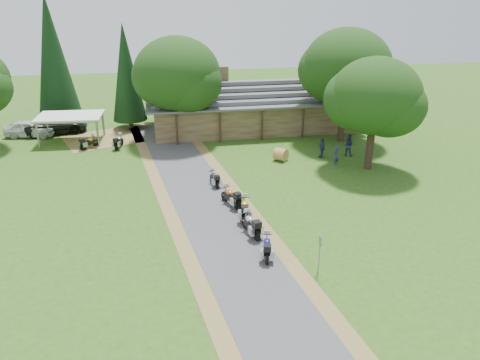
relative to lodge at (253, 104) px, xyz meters
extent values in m
plane|color=#2C4D15|center=(-6.00, -24.00, -2.45)|extent=(120.00, 120.00, 0.00)
plane|color=#404143|center=(-6.50, -20.00, -2.45)|extent=(51.95, 51.95, 0.00)
imported|color=silver|center=(-21.97, 0.59, -1.44)|extent=(3.51, 6.41, 2.03)
imported|color=black|center=(-19.68, 1.43, -1.22)|extent=(3.95, 6.86, 2.47)
imported|color=navy|center=(4.52, -12.05, -1.46)|extent=(0.69, 0.65, 1.97)
imported|color=navy|center=(6.36, -10.06, -1.34)|extent=(0.78, 0.73, 2.22)
imported|color=navy|center=(3.99, -10.07, -1.41)|extent=(0.47, 0.62, 2.08)
cylinder|color=olive|center=(0.34, -10.25, -1.92)|extent=(1.44, 1.44, 1.06)
cone|color=black|center=(-12.42, 1.94, 2.78)|extent=(3.43, 3.43, 10.47)
cone|color=black|center=(-19.64, 4.54, 4.12)|extent=(4.29, 4.29, 13.15)
camera|label=1|loc=(-9.57, -46.12, 11.26)|focal=35.00mm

